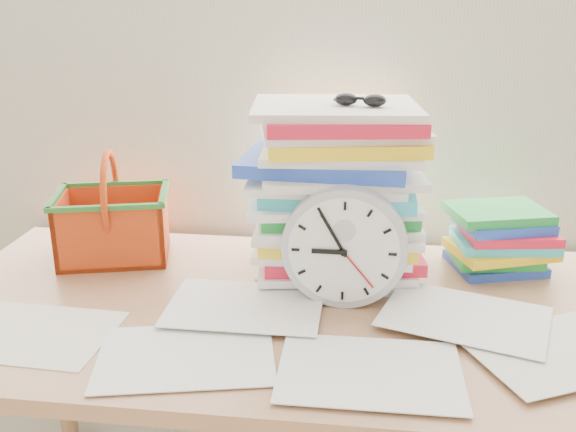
# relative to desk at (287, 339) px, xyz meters

# --- Properties ---
(curtain) EXTENTS (2.40, 0.01, 2.50)m
(curtain) POSITION_rel_desk_xyz_m (0.00, 0.38, 0.62)
(curtain) COLOR beige
(curtain) RESTS_ON room_shell
(desk) EXTENTS (1.40, 0.70, 0.75)m
(desk) POSITION_rel_desk_xyz_m (0.00, 0.00, 0.00)
(desk) COLOR #A4724C
(desk) RESTS_ON ground
(paper_stack) EXTENTS (0.38, 0.32, 0.36)m
(paper_stack) POSITION_rel_desk_xyz_m (0.08, 0.18, 0.26)
(paper_stack) COLOR white
(paper_stack) RESTS_ON desk
(clock) EXTENTS (0.24, 0.05, 0.24)m
(clock) POSITION_rel_desk_xyz_m (0.11, 0.03, 0.19)
(clock) COLOR #B3B4BE
(clock) RESTS_ON desk
(sunglasses) EXTENTS (0.13, 0.11, 0.03)m
(sunglasses) POSITION_rel_desk_xyz_m (0.12, 0.15, 0.45)
(sunglasses) COLOR black
(sunglasses) RESTS_ON paper_stack
(book_stack) EXTENTS (0.27, 0.23, 0.14)m
(book_stack) POSITION_rel_desk_xyz_m (0.43, 0.23, 0.14)
(book_stack) COLOR white
(book_stack) RESTS_ON desk
(basket) EXTENTS (0.28, 0.24, 0.24)m
(basket) POSITION_rel_desk_xyz_m (-0.42, 0.19, 0.20)
(basket) COLOR #E44C16
(basket) RESTS_ON desk
(scattered_papers) EXTENTS (1.26, 0.42, 0.02)m
(scattered_papers) POSITION_rel_desk_xyz_m (0.00, 0.00, 0.08)
(scattered_papers) COLOR white
(scattered_papers) RESTS_ON desk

